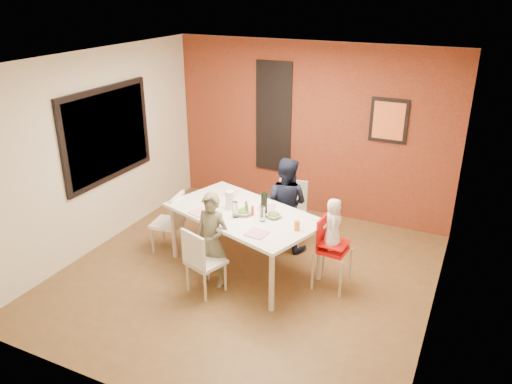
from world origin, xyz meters
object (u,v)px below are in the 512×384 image
at_px(chair_left, 172,219).
at_px(paper_towel_roll, 230,200).
at_px(child_near, 212,241).
at_px(toddler, 333,224).
at_px(chair_far, 291,208).
at_px(child_far, 285,204).
at_px(dining_table, 244,217).
at_px(high_chair, 330,246).
at_px(chair_near, 201,259).
at_px(wine_bottle, 264,204).

bearing_deg(chair_left, paper_towel_roll, 83.06).
height_order(child_near, paper_towel_roll, child_near).
relative_size(toddler, paper_towel_roll, 2.61).
height_order(chair_far, paper_towel_roll, paper_towel_roll).
bearing_deg(chair_left, child_far, 110.69).
relative_size(dining_table, chair_left, 2.55).
xyz_separation_m(chair_left, child_far, (1.37, 0.76, 0.19)).
distance_m(chair_left, high_chair, 2.23).
xyz_separation_m(chair_near, child_far, (0.46, 1.49, 0.19)).
xyz_separation_m(dining_table, child_near, (-0.17, -0.51, -0.12)).
bearing_deg(dining_table, chair_near, -104.64).
relative_size(child_near, child_far, 0.92).
height_order(chair_far, wine_bottle, wine_bottle).
relative_size(child_far, wine_bottle, 4.37).
height_order(dining_table, chair_near, chair_near).
bearing_deg(high_chair, child_near, 117.71).
bearing_deg(child_far, chair_left, 30.91).
relative_size(child_far, paper_towel_roll, 5.46).
height_order(chair_near, wine_bottle, wine_bottle).
distance_m(chair_far, high_chair, 1.27).
distance_m(chair_left, child_near, 1.07).
bearing_deg(chair_near, chair_left, -20.33).
xyz_separation_m(child_far, paper_towel_roll, (-0.47, -0.74, 0.26)).
relative_size(high_chair, child_far, 0.69).
bearing_deg(high_chair, chair_near, 125.20).
xyz_separation_m(chair_far, paper_towel_roll, (-0.46, -0.98, 0.43)).
relative_size(toddler, wine_bottle, 2.08).
xyz_separation_m(dining_table, chair_far, (0.26, 0.99, -0.23)).
distance_m(chair_far, toddler, 1.34).
bearing_deg(high_chair, chair_far, 47.08).
bearing_deg(toddler, chair_near, 103.14).
bearing_deg(child_near, wine_bottle, 49.78).
relative_size(chair_left, child_near, 0.70).
distance_m(child_near, paper_towel_roll, 0.61).
relative_size(chair_near, wine_bottle, 2.78).
xyz_separation_m(chair_near, wine_bottle, (0.47, 0.76, 0.48)).
bearing_deg(dining_table, paper_towel_roll, 176.17).
bearing_deg(child_far, chair_far, -85.69).
bearing_deg(chair_far, toddler, -53.14).
relative_size(high_chair, child_near, 0.75).
xyz_separation_m(toddler, paper_towel_roll, (-1.35, -0.05, 0.07)).
xyz_separation_m(chair_far, high_chair, (0.87, -0.93, 0.05)).
bearing_deg(toddler, dining_table, 75.26).
height_order(wine_bottle, paper_towel_roll, wine_bottle).
distance_m(chair_near, paper_towel_roll, 0.88).
height_order(chair_near, child_near, child_near).
bearing_deg(high_chair, paper_towel_roll, 95.94).
height_order(high_chair, child_near, child_near).
bearing_deg(toddler, wine_bottle, 75.05).
distance_m(high_chair, wine_bottle, 0.95).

